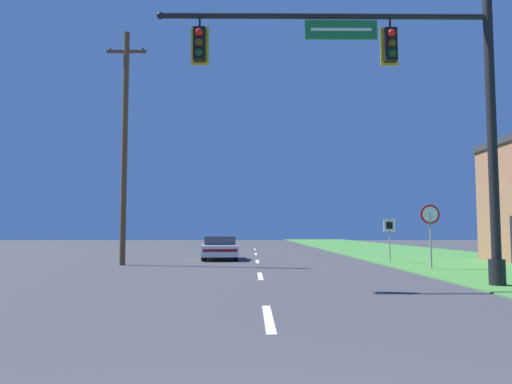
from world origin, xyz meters
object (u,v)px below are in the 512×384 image
Objects in this scene: signal_mast at (411,101)px; car_ahead at (220,248)px; stop_sign at (430,222)px; route_sign_post at (389,231)px; utility_pole_near at (125,143)px.

signal_mast is 15.07m from car_ahead.
stop_sign reaches higher than route_sign_post.
car_ahead is 8.84m from route_sign_post.
signal_mast reaches higher than car_ahead.
utility_pole_near reaches higher than stop_sign.
signal_mast is 4.73× the size of route_sign_post.
utility_pole_near reaches higher than car_ahead.
route_sign_post is (-0.57, 3.76, -0.34)m from stop_sign.
route_sign_post reaches higher than car_ahead.
route_sign_post is (2.00, 9.66, -3.62)m from signal_mast.
route_sign_post is at bearing -22.32° from car_ahead.
route_sign_post is at bearing 78.29° from signal_mast.
utility_pole_near reaches higher than signal_mast.
signal_mast is at bearing -101.71° from route_sign_post.
signal_mast reaches higher than route_sign_post.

